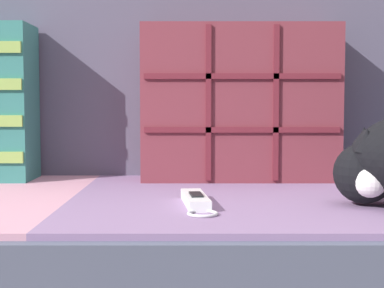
% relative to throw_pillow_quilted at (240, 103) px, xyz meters
% --- Properties ---
extents(sofa_backrest, '(1.96, 0.14, 0.44)m').
position_rel_throw_pillow_quilted_xyz_m(sofa_backrest, '(-0.23, 0.15, 0.04)').
color(sofa_backrest, '#514C60').
rests_on(sofa_backrest, couch).
extents(throw_pillow_quilted, '(0.44, 0.14, 0.35)m').
position_rel_throw_pillow_quilted_xyz_m(throw_pillow_quilted, '(0.00, 0.00, 0.00)').
color(throw_pillow_quilted, brown).
rests_on(throw_pillow_quilted, couch).
extents(game_remote_near, '(0.06, 0.20, 0.02)m').
position_rel_throw_pillow_quilted_xyz_m(game_remote_near, '(-0.10, -0.34, -0.17)').
color(game_remote_near, white).
rests_on(game_remote_near, couch).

